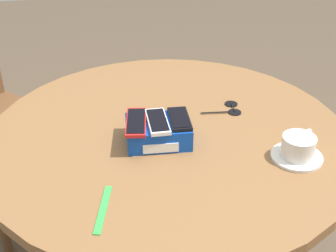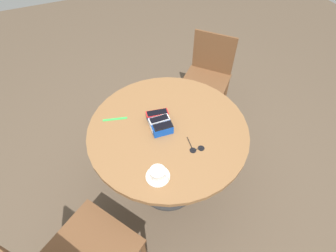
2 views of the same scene
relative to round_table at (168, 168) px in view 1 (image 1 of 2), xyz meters
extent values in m
cylinder|color=#2D2D2D|center=(0.00, 0.00, -0.25)|extent=(0.07, 0.07, 0.69)
cylinder|color=brown|center=(0.00, 0.00, 0.11)|extent=(1.03, 1.03, 0.03)
cube|color=#0F42AD|center=(-0.04, -0.04, 0.16)|extent=(0.18, 0.14, 0.06)
cube|color=white|center=(-0.04, -0.10, 0.15)|extent=(0.09, 0.01, 0.03)
cube|color=red|center=(-0.09, -0.04, 0.19)|extent=(0.08, 0.15, 0.01)
cube|color=black|center=(-0.09, -0.04, 0.20)|extent=(0.07, 0.13, 0.00)
cube|color=silver|center=(-0.04, -0.04, 0.19)|extent=(0.06, 0.13, 0.01)
cube|color=black|center=(-0.04, -0.04, 0.20)|extent=(0.05, 0.12, 0.00)
cube|color=black|center=(0.02, -0.04, 0.19)|extent=(0.06, 0.12, 0.01)
cube|color=black|center=(0.02, -0.04, 0.20)|extent=(0.05, 0.11, 0.00)
cylinder|color=silver|center=(0.30, -0.19, 0.13)|extent=(0.13, 0.13, 0.01)
cylinder|color=silver|center=(0.30, -0.19, 0.16)|extent=(0.09, 0.09, 0.06)
cylinder|color=tan|center=(0.30, -0.19, 0.19)|extent=(0.08, 0.08, 0.00)
torus|color=silver|center=(0.34, -0.16, 0.16)|extent=(0.05, 0.04, 0.06)
cube|color=green|center=(-0.21, -0.29, 0.13)|extent=(0.06, 0.16, 0.00)
cylinder|color=black|center=(0.23, 0.12, 0.13)|extent=(0.04, 0.04, 0.00)
cylinder|color=black|center=(0.22, 0.07, 0.13)|extent=(0.04, 0.04, 0.00)
cylinder|color=black|center=(0.22, 0.09, 0.13)|extent=(0.01, 0.05, 0.00)
cylinder|color=black|center=(0.16, 0.07, 0.13)|extent=(0.08, 0.01, 0.00)
cylinder|color=brown|center=(-0.33, 0.61, -0.38)|extent=(0.04, 0.04, 0.46)
cylinder|color=brown|center=(-0.58, 0.87, -0.38)|extent=(0.04, 0.04, 0.46)
camera|label=1|loc=(-0.22, -1.10, 0.83)|focal=50.00mm
camera|label=2|loc=(1.00, -0.43, 1.40)|focal=28.00mm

